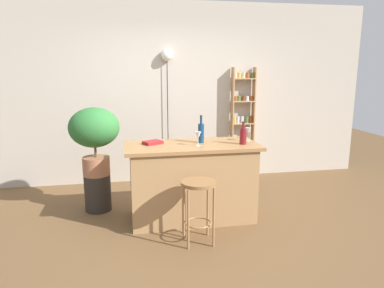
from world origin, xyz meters
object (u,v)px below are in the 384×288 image
at_px(spice_shelf, 243,121).
at_px(cookbook, 153,142).
at_px(wine_glass_center, 248,132).
at_px(wine_glass_left, 198,136).
at_px(pendant_globe_light, 167,58).
at_px(plant_stool, 98,192).
at_px(bottle_spirits_clear, 243,136).
at_px(bottle_wine_red, 201,132).
at_px(potted_plant, 94,133).
at_px(bar_stool, 198,197).

height_order(spice_shelf, cookbook, spice_shelf).
bearing_deg(wine_glass_center, wine_glass_left, -167.10).
xyz_separation_m(wine_glass_left, pendant_globe_light, (-0.15, 1.64, 0.91)).
xyz_separation_m(spice_shelf, pendant_globe_light, (-1.23, 0.03, 1.00)).
xyz_separation_m(plant_stool, cookbook, (0.69, -0.37, 0.70)).
relative_size(bottle_spirits_clear, cookbook, 1.28).
xyz_separation_m(spice_shelf, wine_glass_center, (-0.42, -1.46, 0.10)).
bearing_deg(bottle_wine_red, plant_stool, 162.32).
distance_m(potted_plant, bottle_wine_red, 1.33).
bearing_deg(wine_glass_center, bar_stool, -137.95).
bearing_deg(cookbook, plant_stool, 124.06).
bearing_deg(bottle_wine_red, spice_shelf, 55.15).
height_order(wine_glass_center, cookbook, wine_glass_center).
height_order(bar_stool, wine_glass_center, wine_glass_center).
bearing_deg(potted_plant, bar_stool, -45.20).
distance_m(plant_stool, wine_glass_left, 1.55).
bearing_deg(spice_shelf, bottle_wine_red, -124.85).
xyz_separation_m(bar_stool, plant_stool, (-1.09, 1.10, -0.27)).
bearing_deg(wine_glass_left, bar_stool, -101.16).
bearing_deg(potted_plant, plant_stool, 0.00).
relative_size(bottle_wine_red, cookbook, 1.57).
bearing_deg(cookbook, wine_glass_left, -49.07).
xyz_separation_m(spice_shelf, wine_glass_left, (-1.08, -1.61, 0.10)).
bearing_deg(bar_stool, plant_stool, 134.80).
bearing_deg(bar_stool, cookbook, 118.69).
xyz_separation_m(wine_glass_center, cookbook, (-1.16, 0.05, -0.10)).
bearing_deg(cookbook, pendant_globe_light, 48.18).
xyz_separation_m(bar_stool, pendant_globe_light, (-0.04, 2.17, 1.44)).
bearing_deg(spice_shelf, potted_plant, -155.32).
distance_m(bottle_wine_red, wine_glass_left, 0.17).
height_order(potted_plant, cookbook, potted_plant).
xyz_separation_m(spice_shelf, cookbook, (-1.58, -1.41, -0.00)).
distance_m(wine_glass_center, pendant_globe_light, 1.92).
relative_size(spice_shelf, bottle_wine_red, 5.49).
bearing_deg(bottle_spirits_clear, wine_glass_center, 54.16).
relative_size(bottle_spirits_clear, pendant_globe_light, 0.13).
xyz_separation_m(potted_plant, cookbook, (0.69, -0.37, -0.07)).
height_order(bottle_wine_red, wine_glass_left, bottle_wine_red).
distance_m(wine_glass_left, cookbook, 0.55).
xyz_separation_m(spice_shelf, plant_stool, (-2.27, -1.04, -0.70)).
bearing_deg(cookbook, potted_plant, 124.06).
relative_size(plant_stool, bottle_wine_red, 1.43).
height_order(bottle_wine_red, cookbook, bottle_wine_red).
distance_m(cookbook, pendant_globe_light, 1.79).
relative_size(wine_glass_left, cookbook, 0.78).
height_order(plant_stool, cookbook, cookbook).
bearing_deg(wine_glass_left, potted_plant, 154.82).
bearing_deg(bottle_spirits_clear, spice_shelf, 71.52).
distance_m(spice_shelf, pendant_globe_light, 1.58).
height_order(spice_shelf, plant_stool, spice_shelf).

